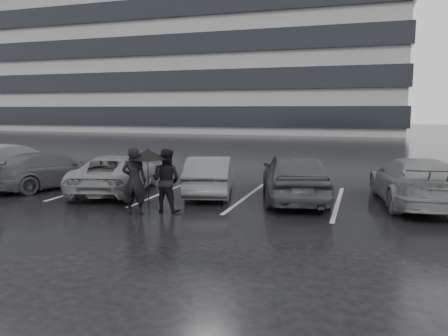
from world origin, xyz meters
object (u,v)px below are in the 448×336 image
Objects in this scene: car_west_d at (10,163)px; car_east at (415,181)px; car_west_a at (210,175)px; pedestrian_left at (134,181)px; pedestrian_right at (166,180)px; car_west_c at (51,170)px; car_west_b at (117,174)px; car_main at (295,175)px.

car_west_d is 14.30m from car_east.
pedestrian_left is at bearing 57.48° from car_west_a.
pedestrian_left reaches higher than car_west_a.
car_west_d is at bearing -16.29° from pedestrian_right.
car_west_c is at bearing -40.86° from pedestrian_left.
car_west_b is 9.21m from car_east.
car_main is 1.04× the size of car_west_d.
car_west_c is at bearing -11.18° from car_main.
car_west_d is at bearing -7.22° from car_east.
car_west_b is (-5.77, -0.58, -0.15)m from car_main.
car_main is 2.67× the size of pedestrian_right.
car_east is (6.10, 0.37, 0.06)m from car_west_a.
pedestrian_left reaches higher than car_west_b.
pedestrian_right is at bearing 68.09° from car_west_a.
car_main is at bearing -169.27° from car_west_d.
car_west_c is at bearing -18.05° from pedestrian_right.
car_west_d is at bearing -15.92° from car_west_a.
car_east is at bearing 168.81° from car_west_a.
pedestrian_right is (-0.33, -2.58, 0.22)m from car_west_a.
car_west_b is at bearing -2.00° from car_east.
pedestrian_left is (4.78, -2.61, 0.26)m from car_west_c.
car_main is 8.51m from car_west_c.
car_west_b is 2.54× the size of pedestrian_left.
car_west_d reaches higher than car_west_b.
pedestrian_right reaches higher than car_west_c.
car_west_b is (-3.06, -0.59, -0.00)m from car_west_a.
car_east is (11.88, 0.85, 0.06)m from car_west_c.
pedestrian_right is at bearing 16.67° from car_east.
car_east is at bearing -167.50° from car_west_d.
car_west_b is 5.20m from car_west_d.
pedestrian_right is at bearing 178.60° from car_west_c.
car_west_c is at bearing -3.89° from car_east.
pedestrian_left is 0.84m from pedestrian_right.
car_west_b is 0.95× the size of car_east.
pedestrian_left is at bearing 167.32° from car_west_d.
car_west_c is 0.91× the size of car_east.
car_main is 10.92m from car_west_d.
car_west_d is 7.91m from pedestrian_left.
car_west_b is at bearing -176.79° from car_west_d.
car_main is 3.41m from car_east.
pedestrian_right reaches higher than car_west_a.
car_main reaches higher than car_west_d.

